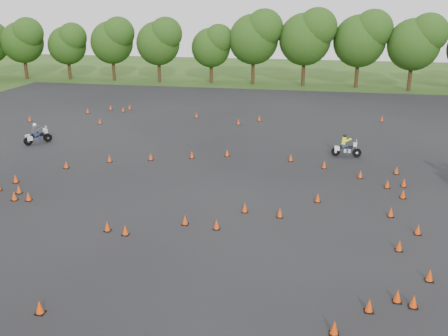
% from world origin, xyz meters
% --- Properties ---
extents(ground, '(140.00, 140.00, 0.00)m').
position_xyz_m(ground, '(0.00, 0.00, 0.00)').
color(ground, '#2D5119').
rests_on(ground, ground).
extents(asphalt_pad, '(62.00, 62.00, 0.00)m').
position_xyz_m(asphalt_pad, '(0.00, 6.00, 0.01)').
color(asphalt_pad, black).
rests_on(asphalt_pad, ground).
extents(treeline, '(87.38, 32.09, 10.72)m').
position_xyz_m(treeline, '(4.92, 34.94, 4.54)').
color(treeline, '#244513').
rests_on(treeline, ground).
extents(traffic_cones, '(36.51, 32.98, 0.45)m').
position_xyz_m(traffic_cones, '(0.07, 5.90, 0.23)').
color(traffic_cones, '#E04009').
rests_on(traffic_cones, asphalt_pad).
extents(rider_grey, '(1.74, 2.01, 1.58)m').
position_xyz_m(rider_grey, '(-14.99, 10.47, 0.79)').
color(rider_grey, '#3A3C41').
rests_on(rider_grey, ground).
extents(rider_yellow, '(1.95, 0.61, 1.50)m').
position_xyz_m(rider_yellow, '(6.82, 11.37, 0.76)').
color(rider_yellow, '#E6F816').
rests_on(rider_yellow, ground).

